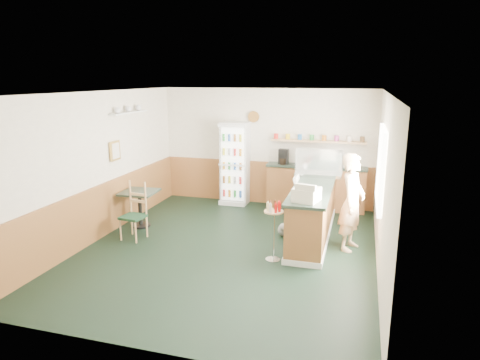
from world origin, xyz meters
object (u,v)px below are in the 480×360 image
(drinks_fridge, at_px, (235,163))
(display_case, at_px, (319,163))
(shopkeeper, at_px, (352,202))
(condiment_stand, at_px, (274,223))
(cafe_chair, at_px, (135,209))
(cash_register, at_px, (306,194))
(cafe_table, at_px, (140,202))

(drinks_fridge, xyz_separation_m, display_case, (2.05, -0.93, 0.31))
(drinks_fridge, xyz_separation_m, shopkeeper, (2.75, -2.15, -0.12))
(condiment_stand, height_order, cafe_chair, cafe_chair)
(cash_register, distance_m, cafe_table, 3.53)
(shopkeeper, bearing_deg, display_case, 45.90)
(cash_register, bearing_deg, drinks_fridge, 139.55)
(display_case, distance_m, condiment_stand, 2.21)
(cafe_chair, bearing_deg, cash_register, 4.21)
(condiment_stand, bearing_deg, drinks_fridge, 117.42)
(cash_register, bearing_deg, cafe_table, -178.21)
(cafe_table, bearing_deg, shopkeeper, -0.43)
(cafe_table, relative_size, cafe_chair, 0.69)
(drinks_fridge, distance_m, cash_register, 3.50)
(drinks_fridge, distance_m, shopkeeper, 3.49)
(cash_register, height_order, condiment_stand, cash_register)
(shopkeeper, distance_m, cafe_table, 4.11)
(cash_register, bearing_deg, display_case, 103.73)
(drinks_fridge, distance_m, display_case, 2.27)
(condiment_stand, bearing_deg, cafe_chair, 173.30)
(shopkeeper, height_order, cafe_chair, shopkeeper)
(display_case, relative_size, cash_register, 2.34)
(display_case, relative_size, cafe_chair, 0.87)
(condiment_stand, xyz_separation_m, cafe_chair, (-2.69, 0.32, -0.10))
(cash_register, bearing_deg, condiment_stand, -148.27)
(condiment_stand, bearing_deg, cafe_table, 163.18)
(shopkeeper, relative_size, cafe_chair, 1.59)
(drinks_fridge, height_order, cafe_table, drinks_fridge)
(drinks_fridge, relative_size, display_case, 2.09)
(condiment_stand, distance_m, cafe_table, 3.04)
(drinks_fridge, distance_m, cafe_table, 2.55)
(display_case, relative_size, condiment_stand, 0.93)
(cash_register, distance_m, cafe_chair, 3.24)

